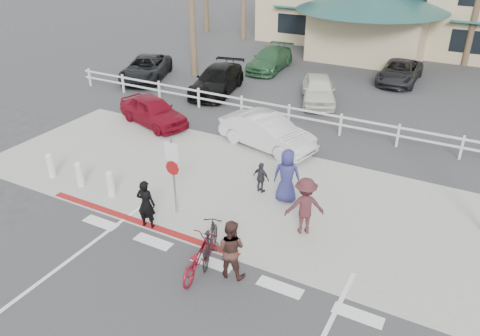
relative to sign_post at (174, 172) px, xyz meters
The scene contains 25 objects.
ground 3.50m from the sign_post, 43.73° to the right, with size 140.00×140.00×0.00m, color #333335.
bike_path 5.00m from the sign_post, 61.29° to the right, with size 12.00×16.00×0.01m, color #333335.
sidewalk_plaza 3.56m from the sign_post, 45.00° to the left, with size 22.00×7.00×0.01m, color gray.
cross_street 6.86m from the sign_post, 69.94° to the left, with size 40.00×5.00×0.01m, color #333335.
parking_lot 16.03m from the sign_post, 81.72° to the left, with size 50.00×16.00×0.01m, color #333335.
curb_red 1.89m from the sign_post, 124.99° to the right, with size 7.00×0.25×0.02m, color maroon.
rail_fence 8.81m from the sign_post, 71.36° to the left, with size 29.40×0.16×1.00m, color silver, non-canonical shape.
sign_post is the anchor object (origin of this frame).
bollard_0 2.69m from the sign_post, behind, with size 0.26×0.26×0.95m, color silver, non-canonical shape.
bollard_1 4.03m from the sign_post, behind, with size 0.26×0.26×0.95m, color silver, non-canonical shape.
bollard_2 5.39m from the sign_post, behind, with size 0.26×0.26×0.95m, color silver, non-canonical shape.
bike_red 3.14m from the sign_post, 43.68° to the right, with size 0.64×1.82×0.96m, color maroon.
rider_red 1.26m from the sign_post, 107.30° to the right, with size 0.57×0.38×1.58m, color black.
bike_black 2.71m from the sign_post, 33.36° to the right, with size 0.50×1.77×1.06m, color black.
rider_black 3.49m from the sign_post, 30.66° to the right, with size 0.81×0.63×1.67m, color #412620.
pedestrian_a 4.07m from the sign_post, 13.53° to the left, with size 1.16×0.67×1.79m, color #471F23.
pedestrian_child 3.14m from the sign_post, 53.32° to the left, with size 0.65×0.27×1.11m, color #2D2C32.
pedestrian_b 3.65m from the sign_post, 40.16° to the left, with size 0.90×0.58×1.84m, color navy.
car_white_sedan 5.81m from the sign_post, 85.67° to the left, with size 1.44×4.12×1.36m, color silver.
car_red_compact 7.60m from the sign_post, 132.89° to the left, with size 1.52×3.78×1.29m, color maroon.
lot_car_0 14.60m from the sign_post, 132.00° to the left, with size 2.16×4.68×1.30m, color black.
lot_car_1 11.80m from the sign_post, 114.50° to the left, with size 1.92×4.73×1.37m, color black.
lot_car_2 11.84m from the sign_post, 87.97° to the left, with size 1.58×3.93×1.34m, color silver.
lot_car_4 16.60m from the sign_post, 104.85° to the left, with size 1.83×4.49×1.30m, color #285732.
lot_car_5 17.54m from the sign_post, 78.99° to the left, with size 2.02×4.37×1.22m, color black.
Camera 1 is at (5.39, -7.82, 8.20)m, focal length 35.00 mm.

